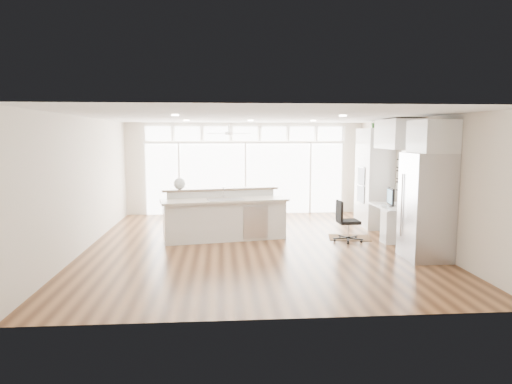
{
  "coord_description": "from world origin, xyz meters",
  "views": [
    {
      "loc": [
        -0.72,
        -9.51,
        2.31
      ],
      "look_at": [
        0.06,
        0.6,
        1.06
      ],
      "focal_mm": 32.0,
      "sensor_mm": 36.0,
      "label": 1
    }
  ],
  "objects": [
    {
      "name": "rug",
      "position": [
        2.19,
        0.49,
        0.01
      ],
      "size": [
        1.01,
        0.81,
        0.01
      ],
      "primitive_type": "cube",
      "rotation": [
        0.0,
        0.0,
        -0.17
      ],
      "color": "#392212",
      "rests_on": "floor"
    },
    {
      "name": "kitchen_island",
      "position": [
        -0.65,
        0.58,
        0.56
      ],
      "size": [
        2.94,
        1.54,
        1.11
      ],
      "primitive_type": "cube",
      "rotation": [
        0.0,
        0.0,
        0.18
      ],
      "color": "white",
      "rests_on": "floor"
    },
    {
      "name": "upper_cabinets",
      "position": [
        3.17,
        0.3,
        2.35
      ],
      "size": [
        0.64,
        1.3,
        0.64
      ],
      "primitive_type": "cube",
      "color": "white",
      "rests_on": "wall_right"
    },
    {
      "name": "ceiling",
      "position": [
        0.0,
        0.0,
        2.7
      ],
      "size": [
        7.0,
        8.0,
        0.02
      ],
      "primitive_type": "cube",
      "color": "silver",
      "rests_on": "wall_back"
    },
    {
      "name": "monitor",
      "position": [
        3.05,
        0.3,
        0.97
      ],
      "size": [
        0.15,
        0.51,
        0.42
      ],
      "primitive_type": "cube",
      "rotation": [
        0.0,
        0.0,
        -0.13
      ],
      "color": "black",
      "rests_on": "desk_nook"
    },
    {
      "name": "wall_left",
      "position": [
        -3.5,
        0.0,
        1.35
      ],
      "size": [
        0.04,
        8.0,
        2.7
      ],
      "primitive_type": "cube",
      "color": "beige",
      "rests_on": "floor"
    },
    {
      "name": "fishbowl",
      "position": [
        -1.66,
        0.81,
        1.24
      ],
      "size": [
        0.31,
        0.31,
        0.26
      ],
      "primitive_type": "sphere",
      "rotation": [
        0.0,
        0.0,
        0.2
      ],
      "color": "silver",
      "rests_on": "kitchen_island"
    },
    {
      "name": "transom_row",
      "position": [
        0.0,
        3.94,
        2.38
      ],
      "size": [
        5.9,
        0.06,
        0.4
      ],
      "primitive_type": "cube",
      "color": "white",
      "rests_on": "wall_back"
    },
    {
      "name": "office_chair",
      "position": [
        2.06,
        0.16,
        0.45
      ],
      "size": [
        0.49,
        0.45,
        0.9
      ],
      "primitive_type": "cube",
      "rotation": [
        0.0,
        0.0,
        0.05
      ],
      "color": "black",
      "rests_on": "floor"
    },
    {
      "name": "desk_window",
      "position": [
        3.46,
        0.3,
        1.55
      ],
      "size": [
        0.04,
        0.85,
        0.85
      ],
      "primitive_type": "cube",
      "color": "white",
      "rests_on": "wall_right"
    },
    {
      "name": "oven_cabinet",
      "position": [
        3.17,
        1.8,
        1.25
      ],
      "size": [
        0.64,
        1.2,
        2.5
      ],
      "primitive_type": "cube",
      "color": "white",
      "rests_on": "floor"
    },
    {
      "name": "fridge_cabinet",
      "position": [
        3.17,
        -1.35,
        2.3
      ],
      "size": [
        0.64,
        0.9,
        0.6
      ],
      "primitive_type": "cube",
      "color": "white",
      "rests_on": "wall_right"
    },
    {
      "name": "desk_nook",
      "position": [
        3.13,
        0.3,
        0.38
      ],
      "size": [
        0.72,
        1.3,
        0.76
      ],
      "primitive_type": "cube",
      "color": "white",
      "rests_on": "floor"
    },
    {
      "name": "potted_plant",
      "position": [
        3.17,
        1.8,
        2.63
      ],
      "size": [
        0.35,
        0.38,
        0.26
      ],
      "primitive_type": "imported",
      "rotation": [
        0.0,
        0.0,
        -0.17
      ],
      "color": "#255424",
      "rests_on": "oven_cabinet"
    },
    {
      "name": "wall_back",
      "position": [
        0.0,
        4.0,
        1.35
      ],
      "size": [
        7.0,
        0.04,
        2.7
      ],
      "primitive_type": "cube",
      "color": "beige",
      "rests_on": "floor"
    },
    {
      "name": "keyboard",
      "position": [
        2.88,
        0.3,
        0.77
      ],
      "size": [
        0.18,
        0.36,
        0.02
      ],
      "primitive_type": "cube",
      "rotation": [
        0.0,
        0.0,
        -0.16
      ],
      "color": "silver",
      "rests_on": "desk_nook"
    },
    {
      "name": "floor",
      "position": [
        0.0,
        0.0,
        -0.01
      ],
      "size": [
        7.0,
        8.0,
        0.02
      ],
      "primitive_type": "cube",
      "color": "#4A2A16",
      "rests_on": "ground"
    },
    {
      "name": "ceiling_fan",
      "position": [
        -0.5,
        2.8,
        2.48
      ],
      "size": [
        1.16,
        1.16,
        0.32
      ],
      "primitive_type": "cube",
      "color": "white",
      "rests_on": "ceiling"
    },
    {
      "name": "wall_right",
      "position": [
        3.5,
        0.0,
        1.35
      ],
      "size": [
        0.04,
        8.0,
        2.7
      ],
      "primitive_type": "cube",
      "color": "beige",
      "rests_on": "floor"
    },
    {
      "name": "recessed_lights",
      "position": [
        0.0,
        0.2,
        2.68
      ],
      "size": [
        3.4,
        3.0,
        0.02
      ],
      "primitive_type": "cube",
      "color": "white",
      "rests_on": "ceiling"
    },
    {
      "name": "framed_photos",
      "position": [
        3.46,
        0.92,
        1.4
      ],
      "size": [
        0.06,
        0.22,
        0.8
      ],
      "primitive_type": "cube",
      "color": "black",
      "rests_on": "wall_right"
    },
    {
      "name": "wall_front",
      "position": [
        0.0,
        -4.0,
        1.35
      ],
      "size": [
        7.0,
        0.04,
        2.7
      ],
      "primitive_type": "cube",
      "color": "beige",
      "rests_on": "floor"
    },
    {
      "name": "refrigerator",
      "position": [
        3.11,
        -1.35,
        1.0
      ],
      "size": [
        0.76,
        0.9,
        2.0
      ],
      "primitive_type": "cube",
      "color": "#B7B7BC",
      "rests_on": "floor"
    },
    {
      "name": "glass_wall",
      "position": [
        0.0,
        3.94,
        1.05
      ],
      "size": [
        5.8,
        0.06,
        2.08
      ],
      "primitive_type": "cube",
      "color": "white",
      "rests_on": "wall_back"
    }
  ]
}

